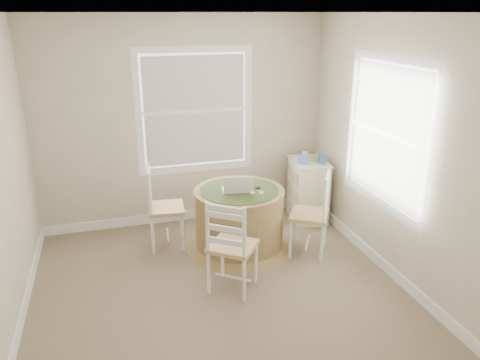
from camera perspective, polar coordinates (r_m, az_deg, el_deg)
name	(u,v)px	position (r m, az deg, el deg)	size (l,w,h in m)	color
room	(230,160)	(4.37, -1.20, 2.43)	(3.64, 3.64, 2.64)	#827452
round_table	(239,217)	(5.35, -0.10, -4.53)	(1.20, 1.20, 0.73)	#9E7946
chair_left	(166,208)	(5.47, -8.98, -3.34)	(0.42, 0.40, 0.95)	white
chair_near	(233,246)	(4.56, -0.91, -8.01)	(0.42, 0.40, 0.95)	white
chair_right	(309,214)	(5.28, 8.41, -4.17)	(0.42, 0.40, 0.95)	white
laptop	(237,189)	(5.17, -0.35, -1.10)	(0.35, 0.32, 0.22)	white
mouse	(252,192)	(5.13, 1.44, -1.53)	(0.06, 0.09, 0.03)	white
phone	(261,193)	(5.14, 2.64, -1.59)	(0.04, 0.09, 0.02)	#B7BABF
keys	(258,188)	(5.27, 2.17, -1.00)	(0.06, 0.05, 0.03)	black
corner_chest	(308,190)	(6.19, 8.26, -1.23)	(0.53, 0.66, 0.81)	beige
tissue_box	(303,160)	(5.92, 7.74, 2.45)	(0.12, 0.12, 0.10)	#5C71D4
box_yellow	(315,158)	(6.09, 9.15, 2.68)	(0.15, 0.10, 0.06)	gold
box_blue	(323,159)	(5.96, 10.05, 2.55)	(0.08, 0.08, 0.12)	#326596
cup_cream	(305,155)	(6.14, 7.88, 3.05)	(0.07, 0.07, 0.09)	beige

